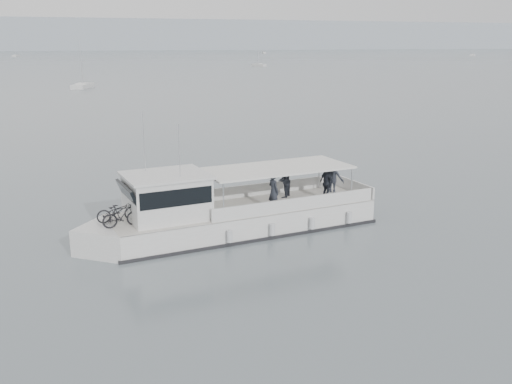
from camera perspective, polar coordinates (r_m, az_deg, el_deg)
name	(u,v)px	position (r m, az deg, el deg)	size (l,w,h in m)	color
ground	(348,242)	(22.51, 9.21, -4.98)	(1400.00, 1400.00, 0.00)	slate
headland	(66,35)	(578.74, -18.48, 14.69)	(1400.00, 90.00, 28.00)	#939EA8
tour_boat	(220,214)	(22.90, -3.63, -2.21)	(12.54, 4.36, 5.21)	silver
moored_fleet	(104,64)	(206.39, -14.99, 12.30)	(434.03, 341.92, 8.82)	silver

